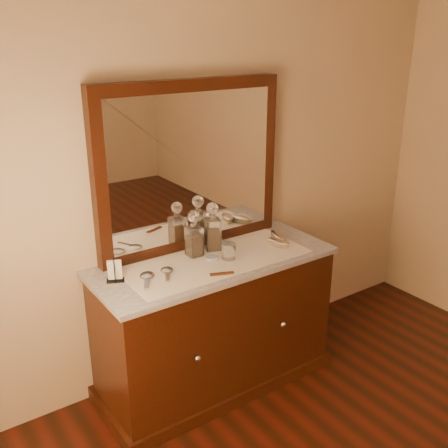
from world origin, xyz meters
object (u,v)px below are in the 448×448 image
at_px(mirror_frame, 191,167).
at_px(napkin_rack, 115,271).
at_px(pin_dish, 213,258).
at_px(hand_mirror_outer, 147,277).
at_px(brush_far, 278,236).
at_px(brush_near, 278,243).
at_px(dresser_cabinet, 215,324).
at_px(hand_mirror_inner, 167,271).
at_px(decanter_right, 213,231).
at_px(comb, 222,274).
at_px(decanter_left, 194,239).

bearing_deg(mirror_frame, napkin_rack, -163.03).
distance_m(pin_dish, hand_mirror_outer, 0.43).
bearing_deg(brush_far, pin_dish, -179.07).
height_order(pin_dish, brush_near, brush_near).
distance_m(dresser_cabinet, napkin_rack, 0.77).
bearing_deg(hand_mirror_inner, mirror_frame, 38.53).
height_order(pin_dish, hand_mirror_inner, hand_mirror_inner).
xyz_separation_m(dresser_cabinet, brush_near, (0.43, -0.07, 0.47)).
bearing_deg(napkin_rack, decanter_right, 4.98).
bearing_deg(comb, brush_far, 41.09).
bearing_deg(napkin_rack, comb, -27.30).
distance_m(dresser_cabinet, brush_near, 0.63).
bearing_deg(decanter_left, dresser_cabinet, -56.44).
height_order(brush_near, brush_far, brush_far).
relative_size(comb, hand_mirror_outer, 0.65).
height_order(dresser_cabinet, comb, comb).
height_order(decanter_left, brush_far, decanter_left).
bearing_deg(mirror_frame, hand_mirror_inner, -141.47).
bearing_deg(hand_mirror_inner, napkin_rack, 164.88).
distance_m(comb, brush_far, 0.61).
height_order(pin_dish, comb, pin_dish).
height_order(pin_dish, hand_mirror_outer, hand_mirror_outer).
bearing_deg(mirror_frame, brush_near, -36.29).
bearing_deg(decanter_right, mirror_frame, 119.97).
xyz_separation_m(mirror_frame, napkin_rack, (-0.59, -0.18, -0.44)).
distance_m(decanter_left, brush_far, 0.57).
bearing_deg(mirror_frame, comb, -100.17).
distance_m(mirror_frame, hand_mirror_outer, 0.70).
height_order(brush_near, hand_mirror_inner, brush_near).
relative_size(hand_mirror_outer, hand_mirror_inner, 1.13).
xyz_separation_m(pin_dish, napkin_rack, (-0.58, 0.06, 0.05)).
relative_size(napkin_rack, hand_mirror_inner, 0.77).
bearing_deg(pin_dish, dresser_cabinet, -5.65).
bearing_deg(hand_mirror_inner, hand_mirror_outer, -178.92).
relative_size(decanter_right, brush_near, 1.73).
bearing_deg(mirror_frame, hand_mirror_outer, -149.86).
distance_m(pin_dish, brush_far, 0.50).
bearing_deg(comb, mirror_frame, 101.07).
relative_size(dresser_cabinet, napkin_rack, 10.02).
bearing_deg(hand_mirror_inner, dresser_cabinet, 1.29).
distance_m(brush_near, hand_mirror_inner, 0.74).
height_order(napkin_rack, hand_mirror_outer, napkin_rack).
height_order(comb, hand_mirror_outer, hand_mirror_outer).
height_order(napkin_rack, brush_far, napkin_rack).
height_order(hand_mirror_outer, hand_mirror_inner, hand_mirror_outer).
height_order(decanter_left, decanter_right, decanter_right).
bearing_deg(hand_mirror_outer, mirror_frame, 30.14).
distance_m(pin_dish, hand_mirror_inner, 0.31).
bearing_deg(brush_near, hand_mirror_outer, 176.17).
height_order(decanter_left, hand_mirror_outer, decanter_left).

